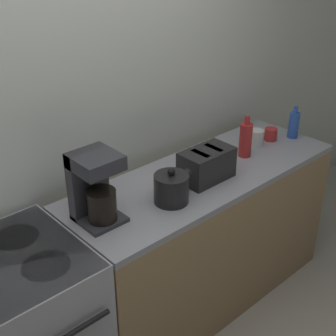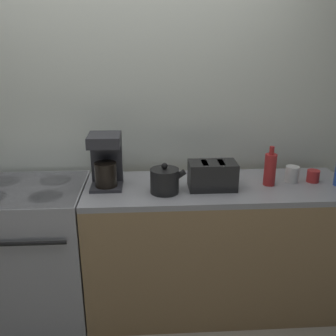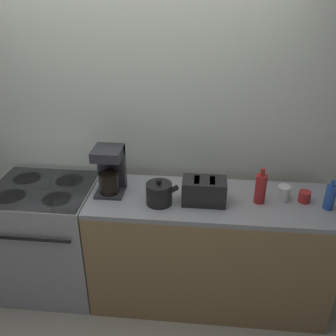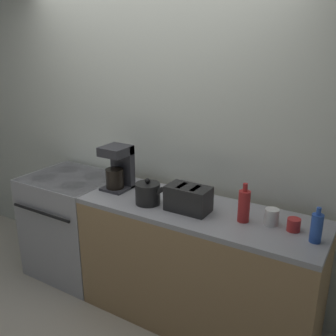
# 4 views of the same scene
# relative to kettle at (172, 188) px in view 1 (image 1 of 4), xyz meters

# --- Properties ---
(wall_back) EXTENTS (8.00, 0.05, 2.60)m
(wall_back) POSITION_rel_kettle_xyz_m (-0.26, 0.50, 0.30)
(wall_back) COLOR silver
(wall_back) RESTS_ON ground_plane
(counter_block) EXTENTS (1.75, 0.61, 0.93)m
(counter_block) POSITION_rel_kettle_xyz_m (0.36, 0.10, -0.54)
(counter_block) COLOR tan
(counter_block) RESTS_ON ground_plane
(kettle) EXTENTS (0.23, 0.18, 0.19)m
(kettle) POSITION_rel_kettle_xyz_m (0.00, 0.00, 0.00)
(kettle) COLOR black
(kettle) RESTS_ON counter_block
(toaster) EXTENTS (0.30, 0.18, 0.18)m
(toaster) POSITION_rel_kettle_xyz_m (0.31, 0.04, 0.01)
(toaster) COLOR black
(toaster) RESTS_ON counter_block
(coffee_maker) EXTENTS (0.20, 0.22, 0.35)m
(coffee_maker) POSITION_rel_kettle_xyz_m (-0.37, 0.13, 0.10)
(coffee_maker) COLOR #333338
(coffee_maker) RESTS_ON counter_block
(bottle_red) EXTENTS (0.08, 0.08, 0.26)m
(bottle_red) POSITION_rel_kettle_xyz_m (0.69, 0.09, 0.03)
(bottle_red) COLOR #B72828
(bottle_red) RESTS_ON counter_block
(bottle_blue) EXTENTS (0.07, 0.07, 0.22)m
(bottle_blue) POSITION_rel_kettle_xyz_m (1.15, 0.05, 0.01)
(bottle_blue) COLOR #2D56B7
(bottle_blue) RESTS_ON counter_block
(cup_red) EXTENTS (0.08, 0.08, 0.08)m
(cup_red) POSITION_rel_kettle_xyz_m (1.00, 0.12, -0.04)
(cup_red) COLOR red
(cup_red) RESTS_ON counter_block
(cup_white) EXTENTS (0.09, 0.09, 0.11)m
(cup_white) POSITION_rel_kettle_xyz_m (0.86, 0.13, -0.03)
(cup_white) COLOR white
(cup_white) RESTS_ON counter_block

